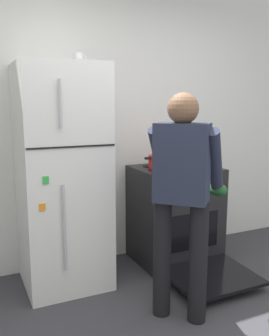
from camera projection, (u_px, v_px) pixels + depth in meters
kitchen_wall_back at (107, 122)px, 3.57m from camera, size 6.00×0.10×2.70m
refrigerator at (62, 178)px, 3.07m from camera, size 0.68×0.72×1.84m
stove_range at (175, 216)px, 3.60m from camera, size 0.76×1.23×0.93m
person_cook at (182, 188)px, 2.56m from camera, size 0.63×0.66×1.60m
red_pot at (163, 162)px, 3.41m from camera, size 0.38×0.28×0.13m
coffee_mug at (79, 59)px, 3.03m from camera, size 0.11×0.08×0.10m
pepper_mill at (190, 155)px, 3.82m from camera, size 0.05×0.05×0.15m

